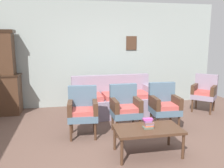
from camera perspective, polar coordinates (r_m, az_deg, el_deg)
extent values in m
plane|color=brown|center=(4.02, 1.96, -14.77)|extent=(7.68, 7.68, 0.00)
cube|color=#939E99|center=(6.24, -3.49, 7.11)|extent=(6.40, 0.06, 2.70)
cube|color=#472D1E|center=(6.36, 4.71, 9.86)|extent=(0.28, 0.02, 0.36)
cube|color=gray|center=(5.50, 0.48, -5.39)|extent=(1.92, 0.88, 0.42)
cube|color=gray|center=(5.70, -0.30, -0.18)|extent=(1.89, 0.24, 0.48)
cube|color=gray|center=(5.69, 8.96, -1.56)|extent=(0.19, 0.81, 0.24)
cube|color=gray|center=(5.28, -8.66, -2.49)|extent=(0.19, 0.81, 0.24)
cube|color=#B74C47|center=(5.56, 6.09, -2.52)|extent=(0.52, 0.58, 0.10)
cube|color=#B74C47|center=(5.40, 0.59, -2.85)|extent=(0.52, 0.58, 0.10)
cube|color=#B74C47|center=(5.29, -5.20, -3.16)|extent=(0.52, 0.58, 0.10)
cube|color=slate|center=(4.28, -7.06, -7.75)|extent=(0.55, 0.52, 0.12)
cube|color=#B74C47|center=(4.24, -7.09, -6.68)|extent=(0.47, 0.44, 0.10)
cube|color=slate|center=(4.39, -7.15, -3.34)|extent=(0.53, 0.14, 0.46)
cube|color=#472D1E|center=(4.24, -4.12, -5.49)|extent=(0.11, 0.48, 0.22)
cube|color=#472D1E|center=(4.24, -10.10, -5.62)|extent=(0.11, 0.48, 0.22)
cylinder|color=#472D1E|center=(4.18, -4.05, -11.35)|extent=(0.04, 0.04, 0.32)
cylinder|color=#472D1E|center=(4.18, -9.92, -11.48)|extent=(0.04, 0.04, 0.32)
cylinder|color=#472D1E|center=(4.54, -4.31, -9.58)|extent=(0.04, 0.04, 0.32)
cylinder|color=#472D1E|center=(4.54, -9.69, -9.70)|extent=(0.04, 0.04, 0.32)
cube|color=slate|center=(4.42, 3.35, -7.09)|extent=(0.53, 0.49, 0.12)
cube|color=#B74C47|center=(4.38, 3.44, -6.05)|extent=(0.45, 0.42, 0.10)
cube|color=slate|center=(4.53, 2.72, -2.85)|extent=(0.52, 0.11, 0.46)
cube|color=#472D1E|center=(4.44, 6.12, -4.79)|extent=(0.09, 0.48, 0.22)
cube|color=#472D1E|center=(4.32, 0.55, -5.14)|extent=(0.09, 0.48, 0.22)
cylinder|color=#472D1E|center=(4.38, 6.69, -10.36)|extent=(0.04, 0.04, 0.32)
cylinder|color=#472D1E|center=(4.27, 1.25, -10.85)|extent=(0.04, 0.04, 0.32)
cylinder|color=#472D1E|center=(4.72, 5.19, -8.78)|extent=(0.04, 0.04, 0.32)
cylinder|color=#472D1E|center=(4.62, 0.14, -9.18)|extent=(0.04, 0.04, 0.32)
cube|color=slate|center=(4.69, 12.68, -6.32)|extent=(0.53, 0.50, 0.12)
cube|color=#B74C47|center=(4.65, 12.82, -5.32)|extent=(0.45, 0.42, 0.10)
cube|color=slate|center=(4.79, 11.93, -2.33)|extent=(0.52, 0.12, 0.46)
cube|color=#472D1E|center=(4.73, 15.24, -4.15)|extent=(0.09, 0.48, 0.22)
cube|color=#472D1E|center=(4.57, 10.20, -4.46)|extent=(0.09, 0.48, 0.22)
cylinder|color=#472D1E|center=(4.67, 15.87, -9.36)|extent=(0.04, 0.04, 0.32)
cylinder|color=#472D1E|center=(4.52, 10.97, -9.85)|extent=(0.04, 0.04, 0.32)
cylinder|color=#472D1E|center=(5.00, 14.01, -7.96)|extent=(0.04, 0.04, 0.32)
cylinder|color=#472D1E|center=(4.85, 9.41, -8.35)|extent=(0.04, 0.04, 0.32)
cube|color=gray|center=(6.14, 21.32, -2.80)|extent=(0.71, 0.71, 0.12)
cube|color=#B74C47|center=(6.10, 21.34, -2.02)|extent=(0.60, 0.60, 0.10)
cube|color=gray|center=(6.28, 21.88, 0.14)|extent=(0.44, 0.43, 0.46)
cube|color=#472D1E|center=(6.07, 23.45, -1.46)|extent=(0.39, 0.40, 0.22)
cube|color=#472D1E|center=(6.15, 19.43, -1.04)|extent=(0.39, 0.40, 0.22)
cylinder|color=#472D1E|center=(5.97, 22.77, -5.44)|extent=(0.04, 0.04, 0.32)
cylinder|color=#472D1E|center=(6.06, 18.86, -4.97)|extent=(0.04, 0.04, 0.32)
cylinder|color=#472D1E|center=(6.34, 23.41, -4.60)|extent=(0.04, 0.04, 0.32)
cylinder|color=#472D1E|center=(6.41, 19.71, -4.18)|extent=(0.04, 0.04, 0.32)
cube|color=#472D1E|center=(3.64, 8.70, -10.78)|extent=(1.00, 0.56, 0.04)
cylinder|color=#472D1E|center=(3.82, 0.67, -13.04)|extent=(0.04, 0.04, 0.38)
cylinder|color=#472D1E|center=(4.09, 13.65, -11.69)|extent=(0.04, 0.04, 0.38)
cylinder|color=#472D1E|center=(3.39, 2.40, -16.20)|extent=(0.04, 0.04, 0.38)
cylinder|color=#472D1E|center=(3.70, 16.85, -14.31)|extent=(0.04, 0.04, 0.38)
cube|color=#5B6556|center=(3.62, 8.69, -10.38)|extent=(0.15, 0.11, 0.02)
cube|color=#EC623F|center=(3.63, 8.98, -9.93)|extent=(0.13, 0.07, 0.02)
cube|color=gray|center=(3.62, 8.95, -9.58)|extent=(0.13, 0.08, 0.03)
cube|color=#8B5E59|center=(3.61, 8.87, -9.23)|extent=(0.14, 0.10, 0.02)
cube|color=#895892|center=(3.60, 8.63, -8.87)|extent=(0.10, 0.09, 0.03)
cube|color=#BB469A|center=(3.60, 8.64, -8.43)|extent=(0.14, 0.08, 0.03)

